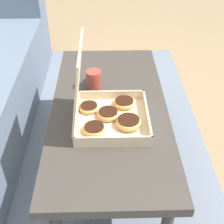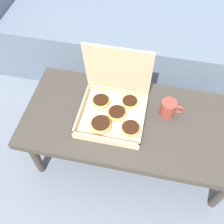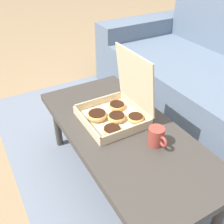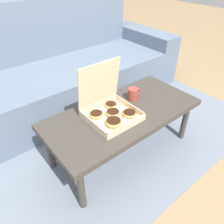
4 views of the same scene
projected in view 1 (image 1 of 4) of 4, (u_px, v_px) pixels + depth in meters
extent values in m
plane|color=#937756|center=(88.00, 165.00, 1.66)|extent=(12.00, 12.00, 0.00)
cube|color=slate|center=(32.00, 166.00, 1.65)|extent=(2.61, 1.92, 0.01)
cube|color=#3D3833|center=(109.00, 110.00, 1.43)|extent=(1.11, 0.52, 0.04)
cylinder|color=#3D3833|center=(140.00, 86.00, 1.95)|extent=(0.04, 0.04, 0.35)
cylinder|color=#3D3833|center=(76.00, 87.00, 1.94)|extent=(0.04, 0.04, 0.35)
cube|color=beige|center=(112.00, 120.00, 1.33)|extent=(0.32, 0.31, 0.01)
cube|color=beige|center=(147.00, 115.00, 1.32)|extent=(0.32, 0.01, 0.04)
cube|color=beige|center=(77.00, 116.00, 1.31)|extent=(0.32, 0.01, 0.04)
cube|color=beige|center=(113.00, 141.00, 1.19)|extent=(0.01, 0.31, 0.04)
cube|color=beige|center=(111.00, 95.00, 1.44)|extent=(0.01, 0.31, 0.04)
cube|color=beige|center=(78.00, 81.00, 1.21)|extent=(0.32, 0.05, 0.30)
torus|color=tan|center=(108.00, 114.00, 1.34)|extent=(0.09, 0.09, 0.03)
cylinder|color=black|center=(108.00, 112.00, 1.33)|extent=(0.08, 0.08, 0.01)
torus|color=tan|center=(128.00, 123.00, 1.29)|extent=(0.11, 0.11, 0.03)
cylinder|color=black|center=(129.00, 121.00, 1.28)|extent=(0.09, 0.09, 0.02)
torus|color=tan|center=(124.00, 103.00, 1.40)|extent=(0.09, 0.09, 0.03)
cylinder|color=black|center=(124.00, 101.00, 1.40)|extent=(0.08, 0.08, 0.01)
torus|color=tan|center=(94.00, 129.00, 1.26)|extent=(0.09, 0.09, 0.03)
cylinder|color=black|center=(94.00, 127.00, 1.26)|extent=(0.08, 0.08, 0.01)
torus|color=tan|center=(89.00, 108.00, 1.38)|extent=(0.09, 0.09, 0.03)
cylinder|color=black|center=(89.00, 106.00, 1.37)|extent=(0.08, 0.08, 0.01)
cylinder|color=#993D33|center=(94.00, 79.00, 1.52)|extent=(0.08, 0.08, 0.09)
torus|color=#993D33|center=(94.00, 73.00, 1.55)|extent=(0.05, 0.01, 0.05)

